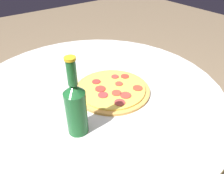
{
  "coord_description": "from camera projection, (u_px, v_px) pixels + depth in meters",
  "views": [
    {
      "loc": [
        0.38,
        0.63,
        1.29
      ],
      "look_at": [
        -0.06,
        0.05,
        0.79
      ],
      "focal_mm": 35.0,
      "sensor_mm": 36.0,
      "label": 1
    }
  ],
  "objects": [
    {
      "name": "table",
      "position": [
        95.0,
        123.0,
        1.0
      ],
      "size": [
        1.06,
        1.06,
        0.77
      ],
      "color": "silver",
      "rests_on": "ground_plane"
    },
    {
      "name": "pizza",
      "position": [
        112.0,
        89.0,
        0.89
      ],
      "size": [
        0.31,
        0.31,
        0.02
      ],
      "color": "#C68E47",
      "rests_on": "table"
    },
    {
      "name": "beer_bottle",
      "position": [
        76.0,
        106.0,
        0.65
      ],
      "size": [
        0.07,
        0.07,
        0.27
      ],
      "color": "#195628",
      "rests_on": "table"
    }
  ]
}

